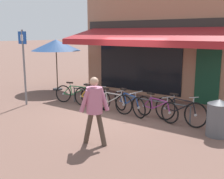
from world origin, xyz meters
TOP-DOWN VIEW (x-y plane):
  - ground_plane at (0.00, 0.00)m, footprint 160.00×160.00m
  - shop_front at (-0.10, 4.35)m, footprint 7.23×5.00m
  - bike_rack_rail at (0.21, 0.22)m, footprint 4.69×0.04m
  - bicycle_green at (-1.94, 0.13)m, footprint 1.67×0.72m
  - bicycle_orange at (-1.05, 0.02)m, footprint 1.72×0.52m
  - bicycle_silver at (-0.14, -0.05)m, footprint 1.65×0.52m
  - bicycle_blue at (0.48, 0.09)m, footprint 1.65×0.81m
  - bicycle_purple at (1.45, 0.14)m, footprint 1.66×0.58m
  - bicycle_black at (2.19, 0.18)m, footprint 1.74×0.52m
  - pedestrian_adult at (1.22, -2.51)m, footprint 0.61×0.53m
  - litter_bin at (3.39, -0.20)m, footprint 0.58×0.58m
  - parking_sign at (-3.26, -1.13)m, footprint 0.44×0.07m
  - cafe_parasol at (-4.41, 1.47)m, footprint 2.23×2.23m

SIDE VIEW (x-z plane):
  - ground_plane at x=0.00m, z-range 0.00..0.00m
  - bicycle_purple at x=1.45m, z-range -0.04..0.75m
  - bicycle_green at x=-1.94m, z-range -0.05..0.76m
  - bicycle_silver at x=-0.14m, z-range -0.04..0.75m
  - bicycle_orange at x=-1.05m, z-range -0.05..0.78m
  - bicycle_blue at x=0.48m, z-range -0.05..0.79m
  - bicycle_black at x=2.19m, z-range -0.06..0.83m
  - litter_bin at x=3.39m, z-range 0.00..0.97m
  - bike_rack_rail at x=0.21m, z-range 0.20..0.77m
  - pedestrian_adult at x=1.22m, z-range 0.16..1.80m
  - parking_sign at x=-3.26m, z-range 0.29..3.01m
  - cafe_parasol at x=-4.41m, z-range 0.90..3.22m
  - shop_front at x=-0.10m, z-range 0.00..4.52m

